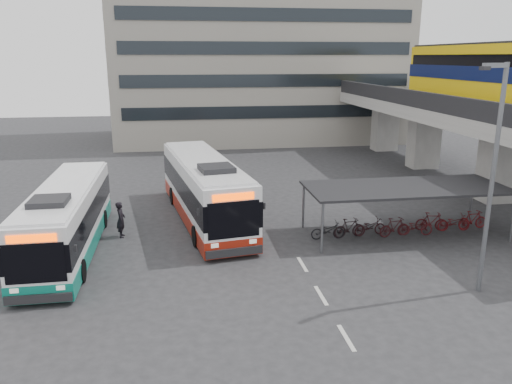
{
  "coord_description": "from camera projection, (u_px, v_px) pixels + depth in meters",
  "views": [
    {
      "loc": [
        -2.54,
        -19.76,
        8.8
      ],
      "look_at": [
        1.2,
        5.02,
        2.0
      ],
      "focal_mm": 35.0,
      "sensor_mm": 36.0,
      "label": 1
    }
  ],
  "objects": [
    {
      "name": "lamp_post",
      "position": [
        492.0,
        167.0,
        18.1
      ],
      "size": [
        1.43,
        0.76,
        8.63
      ],
      "rotation": [
        0.0,
        0.0,
        0.42
      ],
      "color": "#595B60",
      "rests_on": "ground"
    },
    {
      "name": "viaduct",
      "position": [
        486.0,
        98.0,
        32.11
      ],
      "size": [
        8.0,
        32.0,
        9.68
      ],
      "color": "gray",
      "rests_on": "ground"
    },
    {
      "name": "bus_teal",
      "position": [
        67.0,
        219.0,
        23.05
      ],
      "size": [
        2.56,
        11.37,
        3.35
      ],
      "rotation": [
        0.0,
        0.0,
        0.01
      ],
      "color": "white",
      "rests_on": "ground"
    },
    {
      "name": "ground",
      "position": [
        246.0,
        268.0,
        21.53
      ],
      "size": [
        120.0,
        120.0,
        0.0
      ],
      "primitive_type": "plane",
      "color": "#28282B",
      "rests_on": "ground"
    },
    {
      "name": "road_markings",
      "position": [
        321.0,
        295.0,
        19.02
      ],
      "size": [
        0.15,
        7.6,
        0.01
      ],
      "color": "beige",
      "rests_on": "ground"
    },
    {
      "name": "bus_main",
      "position": [
        204.0,
        189.0,
        27.55
      ],
      "size": [
        4.64,
        12.79,
        3.7
      ],
      "rotation": [
        0.0,
        0.0,
        0.16
      ],
      "color": "white",
      "rests_on": "ground"
    },
    {
      "name": "office_block",
      "position": [
        257.0,
        21.0,
        53.47
      ],
      "size": [
        30.0,
        15.0,
        25.0
      ],
      "primitive_type": "cube",
      "color": "gray",
      "rests_on": "ground"
    },
    {
      "name": "pedestrian",
      "position": [
        121.0,
        220.0,
        25.01
      ],
      "size": [
        0.44,
        0.67,
        1.83
      ],
      "primitive_type": "imported",
      "rotation": [
        0.0,
        0.0,
        1.57
      ],
      "color": "black",
      "rests_on": "ground"
    },
    {
      "name": "bike_shelter",
      "position": [
        404.0,
        210.0,
        25.27
      ],
      "size": [
        10.0,
        4.0,
        2.54
      ],
      "color": "#595B60",
      "rests_on": "ground"
    }
  ]
}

